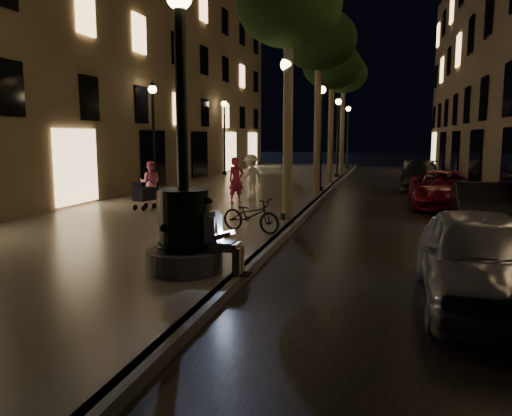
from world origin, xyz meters
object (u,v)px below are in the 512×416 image
(car_rear, at_px, (421,175))
(fountain_lamppost, at_px, (184,216))
(seated_man_laptop, at_px, (216,233))
(pedestrian_pink, at_px, (151,182))
(lamp_left_c, at_px, (224,127))
(car_fifth, at_px, (416,171))
(car_second, at_px, (480,206))
(pedestrian_red, at_px, (236,180))
(lamp_curb_a, at_px, (286,115))
(tree_near, at_px, (289,6))
(lamp_curb_d, at_px, (348,128))
(car_third, at_px, (443,189))
(car_front, at_px, (480,258))
(tree_second, at_px, (319,41))
(tree_far, at_px, (343,75))
(stroller, at_px, (144,194))
(lamp_curb_b, at_px, (321,123))
(tree_third, at_px, (332,67))
(lamp_left_b, at_px, (153,122))
(bicycle, at_px, (251,215))
(lamp_curb_c, at_px, (338,126))
(pedestrian_white, at_px, (251,176))

(car_rear, bearing_deg, fountain_lamppost, -102.97)
(seated_man_laptop, height_order, pedestrian_pink, pedestrian_pink)
(lamp_left_c, bearing_deg, car_fifth, 2.46)
(car_second, bearing_deg, fountain_lamppost, -128.36)
(car_second, bearing_deg, pedestrian_red, 167.94)
(lamp_curb_a, height_order, car_second, lamp_curb_a)
(seated_man_laptop, relative_size, tree_near, 0.19)
(lamp_curb_d, relative_size, car_third, 0.97)
(lamp_left_c, distance_m, car_front, 24.95)
(tree_second, height_order, car_front, tree_second)
(lamp_left_c, bearing_deg, car_third, -41.74)
(tree_far, distance_m, pedestrian_pink, 17.53)
(seated_man_laptop, bearing_deg, car_rear, 75.39)
(car_front, xyz_separation_m, pedestrian_red, (-6.78, 9.25, 0.29))
(tree_second, xyz_separation_m, car_front, (4.20, -12.05, -5.58))
(pedestrian_pink, bearing_deg, tree_second, -163.38)
(tree_second, relative_size, lamp_curb_a, 1.54)
(lamp_left_c, relative_size, car_rear, 1.01)
(stroller, bearing_deg, lamp_curb_a, 1.74)
(lamp_curb_b, bearing_deg, pedestrian_pink, -133.80)
(tree_far, distance_m, car_rear, 9.51)
(car_second, bearing_deg, car_front, -96.66)
(lamp_curb_b, height_order, lamp_curb_d, same)
(tree_near, relative_size, tree_third, 1.01)
(lamp_curb_b, relative_size, car_front, 1.09)
(fountain_lamppost, bearing_deg, pedestrian_red, 100.97)
(car_second, bearing_deg, seated_man_laptop, -125.43)
(lamp_curb_a, xyz_separation_m, lamp_left_b, (-7.10, 6.00, 0.00))
(stroller, height_order, bicycle, stroller)
(car_front, distance_m, car_rear, 17.95)
(lamp_curb_a, distance_m, lamp_left_c, 17.50)
(seated_man_laptop, xyz_separation_m, tree_near, (0.14, 6.00, 5.31))
(car_third, height_order, car_rear, car_rear)
(lamp_curb_d, relative_size, stroller, 4.63)
(lamp_curb_c, bearing_deg, car_third, -65.37)
(car_fifth, bearing_deg, tree_near, -105.42)
(pedestrian_red, xyz_separation_m, bicycle, (2.00, -5.34, -0.40))
(lamp_left_b, xyz_separation_m, lamp_left_c, (0.00, 10.00, 0.00))
(lamp_curb_b, bearing_deg, lamp_left_c, 131.59)
(lamp_curb_b, height_order, car_third, lamp_curb_b)
(pedestrian_white, bearing_deg, car_second, 94.45)
(tree_near, xyz_separation_m, lamp_curb_d, (-0.05, 24.00, -3.00))
(tree_second, height_order, tree_far, tree_far)
(bicycle, bearing_deg, tree_far, 16.48)
(tree_third, xyz_separation_m, pedestrian_red, (-2.48, -8.80, -5.10))
(tree_second, xyz_separation_m, tree_third, (-0.10, 6.00, -0.20))
(lamp_curb_b, bearing_deg, pedestrian_red, -117.35)
(lamp_curb_b, bearing_deg, lamp_curb_c, 90.00)
(fountain_lamppost, bearing_deg, tree_far, 88.14)
(fountain_lamppost, bearing_deg, lamp_curb_a, 83.35)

